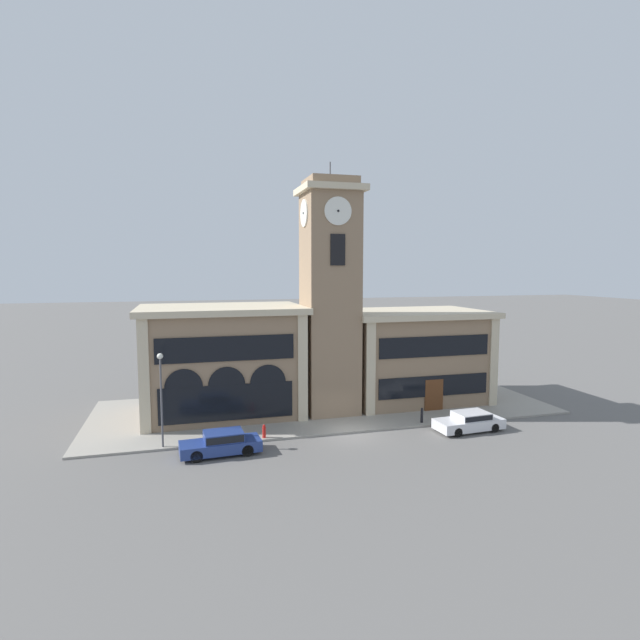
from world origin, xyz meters
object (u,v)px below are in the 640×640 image
Objects in this scene: parked_car_mid at (470,421)px; bollard at (422,415)px; street_lamp at (161,386)px; fire_hydrant at (264,431)px; parked_car_near at (222,442)px.

parked_car_mid reaches higher than bollard.
street_lamp reaches higher than parked_car_mid.
street_lamp is 5.45× the size of bollard.
bollard is 11.27m from fire_hydrant.
fire_hydrant is at bearing -11.31° from parked_car_mid.
street_lamp is 17.80m from bollard.
parked_car_mid is 3.27m from bollard.
street_lamp is at bearing -179.89° from fire_hydrant.
parked_car_near reaches higher than bollard.
parked_car_mid is at bearing -39.69° from bollard.
street_lamp is (-3.40, 1.83, 3.21)m from parked_car_near.
parked_car_mid is 0.83× the size of street_lamp.
fire_hydrant is (2.82, 1.84, -0.16)m from parked_car_near.
street_lamp reaches higher than bollard.
parked_car_near is at bearing -171.58° from bollard.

